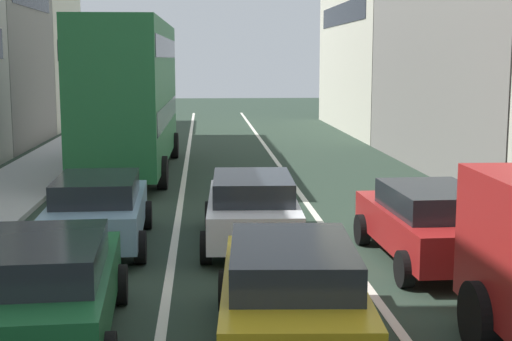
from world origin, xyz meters
TOP-DOWN VIEW (x-y plane):
  - sidewalk_left at (-6.70, 20.00)m, footprint 2.60×64.00m
  - lane_stripe_left at (-1.70, 20.00)m, footprint 0.16×60.00m
  - lane_stripe_right at (1.70, 20.00)m, footprint 0.16×60.00m
  - sedan_centre_lane_second at (0.07, 6.59)m, footprint 2.28×4.41m
  - wagon_left_lane_second at (-3.24, 7.02)m, footprint 2.26×4.39m
  - hatchback_centre_lane_third at (-0.07, 12.15)m, footprint 2.19×4.36m
  - sedan_left_lane_third at (-3.25, 12.27)m, footprint 2.17×4.35m
  - sedan_right_lane_behind_truck at (3.20, 10.54)m, footprint 2.18×4.36m
  - bus_mid_queue_primary at (-3.49, 22.14)m, footprint 2.91×10.54m

SIDE VIEW (x-z plane):
  - lane_stripe_left at x=-1.70m, z-range 0.00..0.01m
  - lane_stripe_right at x=1.70m, z-range 0.00..0.01m
  - sidewalk_left at x=-6.70m, z-range 0.00..0.14m
  - sedan_centre_lane_second at x=0.07m, z-range 0.05..1.54m
  - wagon_left_lane_second at x=-3.24m, z-range 0.05..1.54m
  - hatchback_centre_lane_third at x=-0.07m, z-range 0.05..1.54m
  - sedan_left_lane_third at x=-3.25m, z-range 0.05..1.54m
  - sedan_right_lane_behind_truck at x=3.20m, z-range 0.05..1.54m
  - bus_mid_queue_primary at x=-3.49m, z-range 0.30..5.36m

